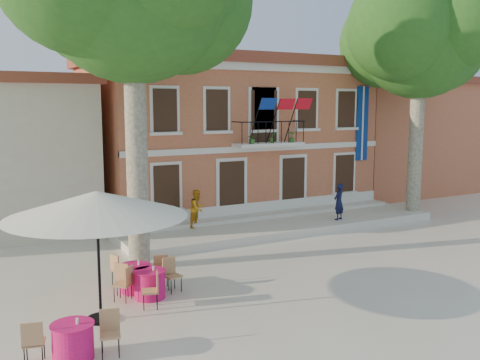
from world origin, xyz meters
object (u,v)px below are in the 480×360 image
object	(u,v)px
cafe_table_0	(135,277)
cafe_table_1	(150,283)
cafe_table_2	(73,340)
plane_tree_east	(421,37)
pedestrian_navy	(339,202)
pedestrian_orange	(197,208)
patio_umbrella	(97,204)

from	to	relation	value
cafe_table_0	cafe_table_1	size ratio (longest dim) A/B	1.00
cafe_table_2	plane_tree_east	bearing A→B (deg)	22.53
pedestrian_navy	pedestrian_orange	world-z (taller)	pedestrian_navy
cafe_table_2	pedestrian_navy	bearing A→B (deg)	29.22
plane_tree_east	pedestrian_navy	bearing A→B (deg)	-179.65
cafe_table_0	cafe_table_2	xyz separation A→B (m)	(-2.37, -3.34, -0.01)
pedestrian_orange	pedestrian_navy	bearing A→B (deg)	-48.68
pedestrian_orange	cafe_table_2	world-z (taller)	pedestrian_orange
plane_tree_east	cafe_table_1	world-z (taller)	plane_tree_east
cafe_table_1	cafe_table_2	bearing A→B (deg)	-133.95
plane_tree_east	pedestrian_orange	bearing A→B (deg)	171.37
patio_umbrella	pedestrian_navy	distance (m)	12.82
pedestrian_navy	cafe_table_1	size ratio (longest dim) A/B	0.86
plane_tree_east	pedestrian_navy	xyz separation A→B (m)	(-4.44, -0.03, -7.16)
pedestrian_navy	cafe_table_0	bearing A→B (deg)	-3.20
pedestrian_navy	cafe_table_0	xyz separation A→B (m)	(-10.19, -3.69, -0.66)
cafe_table_0	cafe_table_2	world-z (taller)	same
plane_tree_east	cafe_table_0	xyz separation A→B (m)	(-14.63, -3.71, -7.82)
patio_umbrella	pedestrian_orange	xyz separation A→B (m)	(5.63, 6.87, -1.81)
patio_umbrella	cafe_table_1	size ratio (longest dim) A/B	2.35
patio_umbrella	pedestrian_navy	xyz separation A→B (m)	(11.55, 5.26, -1.79)
plane_tree_east	pedestrian_orange	world-z (taller)	plane_tree_east
patio_umbrella	cafe_table_2	size ratio (longest dim) A/B	2.19
pedestrian_orange	cafe_table_2	xyz separation A→B (m)	(-6.63, -8.62, -0.65)
pedestrian_navy	pedestrian_orange	distance (m)	6.13
pedestrian_navy	cafe_table_1	world-z (taller)	pedestrian_navy
plane_tree_east	pedestrian_orange	size ratio (longest dim) A/B	7.24
pedestrian_orange	cafe_table_2	size ratio (longest dim) A/B	0.79
pedestrian_orange	cafe_table_1	xyz separation A→B (m)	(-4.07, -5.97, -0.64)
cafe_table_0	cafe_table_2	bearing A→B (deg)	-125.39
cafe_table_0	cafe_table_1	bearing A→B (deg)	-74.26
plane_tree_east	pedestrian_orange	distance (m)	12.70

